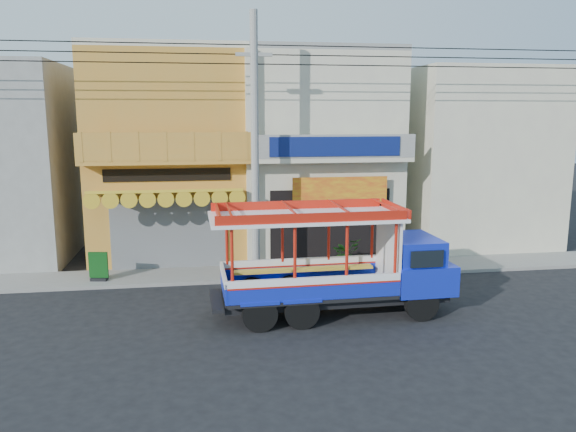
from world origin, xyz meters
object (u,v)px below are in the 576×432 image
at_px(songthaew_truck, 351,262).
at_px(green_sign, 99,269).
at_px(utility_pole, 259,134).
at_px(potted_plant_a, 346,254).
at_px(potted_plant_b, 403,255).

xyz_separation_m(songthaew_truck, green_sign, (-7.69, 4.09, -1.00)).
distance_m(utility_pole, songthaew_truck, 5.57).
distance_m(potted_plant_a, potted_plant_b, 2.13).
relative_size(songthaew_truck, potted_plant_b, 6.94).
bearing_deg(green_sign, potted_plant_a, 1.39).
bearing_deg(potted_plant_b, songthaew_truck, 117.36).
bearing_deg(utility_pole, potted_plant_b, 3.00).
bearing_deg(green_sign, potted_plant_b, -0.44).
relative_size(green_sign, potted_plant_b, 1.00).
height_order(green_sign, potted_plant_b, potted_plant_b).
height_order(potted_plant_a, potted_plant_b, potted_plant_a).
bearing_deg(green_sign, songthaew_truck, -28.04).
distance_m(green_sign, potted_plant_a, 8.67).
relative_size(utility_pole, green_sign, 28.36).
bearing_deg(potted_plant_b, green_sign, 64.45).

